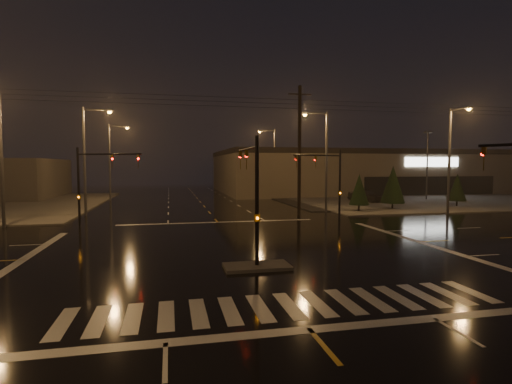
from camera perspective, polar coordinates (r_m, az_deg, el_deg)
ground at (r=22.30m, az=-2.10°, el=-8.26°), size 140.00×140.00×0.00m
sidewalk_ne at (r=61.77m, az=21.00°, el=-0.72°), size 36.00×36.00×0.12m
median_island at (r=18.46m, az=0.14°, el=-10.58°), size 3.00×1.60×0.15m
crosswalk at (r=13.85m, az=4.76°, el=-15.86°), size 15.00×2.60×0.01m
stop_bar_near at (r=12.08m, az=7.70°, el=-18.90°), size 16.00×0.50×0.01m
stop_bar_far at (r=33.02m, az=-5.48°, el=-4.32°), size 16.00×0.50×0.01m
parking_lot at (r=63.06m, az=25.80°, el=-0.78°), size 50.00×24.00×0.08m
retail_building at (r=77.84m, az=17.69°, el=3.02°), size 60.20×28.30×7.20m
signal_mast_median at (r=18.81m, az=-0.47°, el=1.03°), size 0.25×4.59×6.00m
signal_mast_ne at (r=34.31m, az=10.62°, el=2.29°), size 4.84×1.86×6.00m
signal_mast_nw at (r=32.11m, az=-22.42°, el=1.97°), size 4.84×1.86×6.00m
streetlight_1 at (r=40.16m, az=-22.90°, el=5.14°), size 2.77×0.32×10.00m
streetlight_2 at (r=55.96m, az=-19.88°, el=4.75°), size 2.77×0.32×10.00m
streetlight_3 at (r=40.38m, az=9.62°, el=5.37°), size 2.77×0.32×10.00m
streetlight_4 at (r=59.41m, az=2.39°, el=4.90°), size 2.77×0.32×10.00m
streetlight_6 at (r=41.65m, az=26.19°, el=4.99°), size 0.32×2.77×10.00m
utility_pole_1 at (r=37.42m, az=6.22°, el=6.03°), size 2.20×0.32×12.00m
conifer_0 at (r=41.56m, az=14.53°, el=0.36°), size 1.99×1.99×3.81m
conifer_1 at (r=44.68m, az=18.97°, el=1.04°), size 2.52×2.52×4.64m
conifer_2 at (r=50.13m, az=26.81°, el=0.63°), size 1.98×1.98×3.79m
car_parked at (r=52.34m, az=15.46°, el=-0.50°), size 3.58×5.40×1.71m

